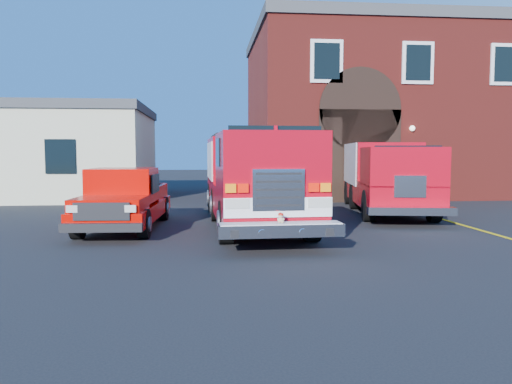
{
  "coord_description": "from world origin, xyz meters",
  "views": [
    {
      "loc": [
        -1.07,
        -12.04,
        2.17
      ],
      "look_at": [
        0.0,
        -1.2,
        1.3
      ],
      "focal_mm": 35.0,
      "sensor_mm": 36.0,
      "label": 1
    }
  ],
  "objects": [
    {
      "name": "parking_stripe_near",
      "position": [
        6.5,
        1.0,
        0.0
      ],
      "size": [
        0.12,
        3.0,
        0.01
      ],
      "primitive_type": "cube",
      "color": "#DFBF0B",
      "rests_on": "ground"
    },
    {
      "name": "side_building",
      "position": [
        -9.0,
        13.0,
        2.2
      ],
      "size": [
        10.2,
        8.2,
        4.35
      ],
      "color": "beige",
      "rests_on": "ground"
    },
    {
      "name": "ground",
      "position": [
        0.0,
        0.0,
        0.0
      ],
      "size": [
        100.0,
        100.0,
        0.0
      ],
      "primitive_type": "plane",
      "color": "black",
      "rests_on": "ground"
    },
    {
      "name": "pickup_truck",
      "position": [
        -3.38,
        2.33,
        0.82
      ],
      "size": [
        2.17,
        5.37,
        1.73
      ],
      "color": "black",
      "rests_on": "ground"
    },
    {
      "name": "fire_engine",
      "position": [
        0.3,
        2.73,
        1.44
      ],
      "size": [
        2.84,
        9.11,
        2.78
      ],
      "color": "black",
      "rests_on": "ground"
    },
    {
      "name": "parking_stripe_far",
      "position": [
        6.5,
        7.0,
        0.0
      ],
      "size": [
        0.12,
        3.0,
        0.01
      ],
      "primitive_type": "cube",
      "color": "#DFBF0B",
      "rests_on": "ground"
    },
    {
      "name": "parking_stripe_mid",
      "position": [
        6.5,
        4.0,
        0.0
      ],
      "size": [
        0.12,
        3.0,
        0.01
      ],
      "primitive_type": "cube",
      "color": "#DFBF0B",
      "rests_on": "ground"
    },
    {
      "name": "fire_station",
      "position": [
        8.99,
        13.98,
        4.25
      ],
      "size": [
        15.2,
        10.2,
        8.45
      ],
      "color": "maroon",
      "rests_on": "ground"
    },
    {
      "name": "secondary_truck",
      "position": [
        5.38,
        5.44,
        1.36
      ],
      "size": [
        3.63,
        8.0,
        2.5
      ],
      "color": "black",
      "rests_on": "ground"
    }
  ]
}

